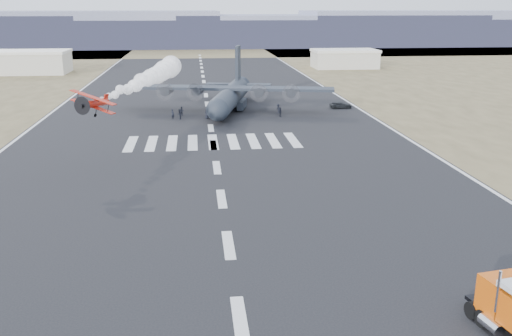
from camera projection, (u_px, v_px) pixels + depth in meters
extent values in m
plane|color=black|center=(240.00, 320.00, 36.65)|extent=(500.00, 500.00, 0.00)
cube|color=brown|center=(199.00, 50.00, 256.54)|extent=(500.00, 80.00, 0.00)
cube|color=gray|center=(63.00, 29.00, 276.19)|extent=(150.00, 50.00, 17.00)
cube|color=gray|center=(198.00, 33.00, 283.43)|extent=(150.00, 50.00, 13.00)
cube|color=gray|center=(326.00, 30.00, 289.85)|extent=(150.00, 50.00, 15.00)
cube|color=gray|center=(449.00, 27.00, 296.27)|extent=(150.00, 50.00, 17.00)
cube|color=#BAB6A5|center=(26.00, 63.00, 169.09)|extent=(24.00, 14.00, 6.00)
cube|color=white|center=(25.00, 52.00, 168.19)|extent=(24.50, 14.50, 0.80)
cube|color=#BAB6A5|center=(345.00, 60.00, 184.07)|extent=(20.00, 12.00, 5.20)
cube|color=white|center=(345.00, 51.00, 183.28)|extent=(20.50, 12.50, 0.80)
cube|color=black|center=(507.00, 323.00, 35.25)|extent=(2.30, 7.13, 0.26)
cube|color=red|center=(503.00, 298.00, 35.44)|extent=(2.90, 2.47, 2.69)
cylinder|color=black|center=(482.00, 318.00, 35.71)|extent=(0.60, 1.19, 1.14)
cylinder|color=black|center=(472.00, 310.00, 36.66)|extent=(0.60, 1.19, 1.14)
cylinder|color=black|center=(503.00, 305.00, 37.29)|extent=(0.60, 1.19, 1.14)
cylinder|color=red|center=(95.00, 103.00, 68.15)|extent=(1.87, 4.91, 0.87)
sphere|color=black|center=(96.00, 100.00, 68.24)|extent=(0.68, 0.68, 0.68)
cylinder|color=black|center=(88.00, 107.00, 65.93)|extent=(1.07, 0.77, 0.97)
cylinder|color=black|center=(86.00, 107.00, 65.61)|extent=(2.08, 0.48, 2.13)
cube|color=red|center=(94.00, 107.00, 67.87)|extent=(5.71, 2.13, 1.58)
cube|color=red|center=(92.00, 97.00, 67.28)|extent=(5.89, 2.17, 1.62)
cube|color=red|center=(102.00, 96.00, 70.14)|extent=(0.28, 0.87, 0.97)
cube|color=red|center=(102.00, 100.00, 70.28)|extent=(2.03, 1.07, 0.08)
cylinder|color=black|center=(87.00, 114.00, 67.81)|extent=(0.20, 0.44, 0.43)
cylinder|color=black|center=(100.00, 114.00, 67.65)|extent=(0.20, 0.44, 0.43)
sphere|color=white|center=(102.00, 100.00, 70.46)|extent=(0.68, 0.68, 0.68)
sphere|color=white|center=(109.00, 97.00, 72.67)|extent=(0.88, 0.88, 0.88)
sphere|color=white|center=(115.00, 94.00, 74.88)|extent=(1.09, 1.09, 1.09)
sphere|color=white|center=(121.00, 91.00, 77.09)|extent=(1.30, 1.30, 1.30)
sphere|color=white|center=(127.00, 89.00, 79.30)|extent=(1.50, 1.50, 1.50)
sphere|color=white|center=(132.00, 86.00, 81.51)|extent=(1.71, 1.71, 1.71)
sphere|color=white|center=(137.00, 84.00, 83.72)|extent=(1.91, 1.91, 1.91)
sphere|color=white|center=(141.00, 82.00, 85.93)|extent=(2.12, 2.12, 2.12)
sphere|color=white|center=(146.00, 80.00, 88.14)|extent=(2.33, 2.33, 2.33)
sphere|color=white|center=(150.00, 78.00, 90.35)|extent=(2.53, 2.53, 2.53)
sphere|color=white|center=(154.00, 76.00, 92.56)|extent=(2.74, 2.74, 2.74)
sphere|color=white|center=(158.00, 74.00, 94.77)|extent=(2.94, 2.94, 2.94)
sphere|color=white|center=(162.00, 72.00, 96.98)|extent=(3.15, 3.15, 3.15)
sphere|color=white|center=(165.00, 71.00, 99.19)|extent=(3.36, 3.36, 3.36)
sphere|color=white|center=(168.00, 69.00, 101.40)|extent=(3.56, 3.56, 3.56)
sphere|color=white|center=(172.00, 67.00, 103.61)|extent=(3.77, 3.77, 3.77)
cylinder|color=#1D212B|center=(230.00, 97.00, 109.12)|extent=(9.65, 27.87, 3.95)
sphere|color=#1D212B|center=(218.00, 110.00, 95.89)|extent=(3.95, 3.95, 3.95)
cone|color=#1D212B|center=(239.00, 87.00, 122.35)|extent=(5.10, 6.62, 3.95)
cube|color=#1D212B|center=(229.00, 88.00, 107.66)|extent=(39.50, 12.33, 0.49)
cylinder|color=#1D212B|center=(167.00, 90.00, 108.50)|extent=(2.52, 4.04, 1.78)
cylinder|color=#3F3F44|center=(164.00, 92.00, 106.61)|extent=(3.29, 0.75, 3.36)
cylinder|color=#1D212B|center=(198.00, 91.00, 107.91)|extent=(2.52, 4.04, 1.78)
cylinder|color=#3F3F44|center=(196.00, 92.00, 106.02)|extent=(3.29, 0.75, 3.36)
cylinder|color=#1D212B|center=(260.00, 92.00, 106.73)|extent=(2.52, 4.04, 1.78)
cylinder|color=#3F3F44|center=(259.00, 93.00, 104.84)|extent=(3.29, 0.75, 3.36)
cylinder|color=#1D212B|center=(292.00, 92.00, 106.14)|extent=(2.52, 4.04, 1.78)
cylinder|color=#3F3F44|center=(291.00, 94.00, 104.25)|extent=(3.29, 0.75, 3.36)
cube|color=#1D212B|center=(238.00, 65.00, 119.10)|extent=(1.51, 4.47, 7.90)
cube|color=#1D212B|center=(238.00, 84.00, 120.71)|extent=(14.14, 5.79, 0.35)
cube|color=#1D212B|center=(220.00, 104.00, 110.69)|extent=(2.40, 6.04, 1.58)
cylinder|color=black|center=(220.00, 107.00, 110.84)|extent=(0.71, 1.17, 1.09)
cube|color=#1D212B|center=(242.00, 104.00, 110.26)|extent=(2.40, 6.04, 1.58)
cylinder|color=black|center=(242.00, 107.00, 110.40)|extent=(0.71, 1.17, 1.09)
cylinder|color=black|center=(221.00, 119.00, 99.31)|extent=(0.57, 0.95, 0.89)
imported|color=black|center=(341.00, 105.00, 111.93)|extent=(4.40, 2.09, 1.21)
imported|color=black|center=(173.00, 114.00, 101.00)|extent=(0.86, 0.84, 1.82)
imported|color=black|center=(182.00, 111.00, 103.97)|extent=(1.01, 0.88, 1.76)
imported|color=black|center=(278.00, 109.00, 106.81)|extent=(0.92, 1.23, 1.72)
imported|color=black|center=(280.00, 112.00, 103.25)|extent=(0.94, 1.13, 1.72)
imported|color=black|center=(207.00, 114.00, 101.52)|extent=(1.02, 0.82, 1.82)
imported|color=black|center=(208.00, 113.00, 102.35)|extent=(1.08, 1.57, 1.62)
imported|color=black|center=(227.00, 110.00, 104.81)|extent=(0.79, 0.82, 1.76)
imported|color=black|center=(179.00, 114.00, 101.01)|extent=(0.63, 0.94, 1.82)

